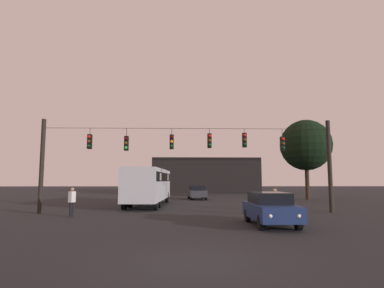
# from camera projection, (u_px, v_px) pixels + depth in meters

# --- Properties ---
(ground_plane) EXTENTS (168.00, 168.00, 0.00)m
(ground_plane) POSITION_uv_depth(u_px,v_px,m) (186.00, 201.00, 32.65)
(ground_plane) COLOR black
(ground_plane) RESTS_ON ground
(overhead_signal_span) EXTENTS (19.11, 0.44, 6.08)m
(overhead_signal_span) POSITION_uv_depth(u_px,v_px,m) (188.00, 156.00, 21.35)
(overhead_signal_span) COLOR black
(overhead_signal_span) RESTS_ON ground
(city_bus) EXTENTS (3.03, 11.11, 3.00)m
(city_bus) POSITION_uv_depth(u_px,v_px,m) (149.00, 183.00, 27.26)
(city_bus) COLOR #B7BCC6
(city_bus) RESTS_ON ground
(car_near_right) EXTENTS (1.81, 4.35, 1.52)m
(car_near_right) POSITION_uv_depth(u_px,v_px,m) (270.00, 208.00, 15.18)
(car_near_right) COLOR navy
(car_near_right) RESTS_ON ground
(car_far_left) EXTENTS (2.07, 4.42, 1.52)m
(car_far_left) POSITION_uv_depth(u_px,v_px,m) (197.00, 192.00, 35.96)
(car_far_left) COLOR #2D2D33
(car_far_left) RESTS_ON ground
(pedestrian_crossing_left) EXTENTS (0.25, 0.37, 1.52)m
(pedestrian_crossing_left) POSITION_uv_depth(u_px,v_px,m) (275.00, 199.00, 21.88)
(pedestrian_crossing_left) COLOR black
(pedestrian_crossing_left) RESTS_ON ground
(pedestrian_crossing_center) EXTENTS (0.29, 0.39, 1.59)m
(pedestrian_crossing_center) POSITION_uv_depth(u_px,v_px,m) (275.00, 201.00, 19.28)
(pedestrian_crossing_center) COLOR black
(pedestrian_crossing_center) RESTS_ON ground
(pedestrian_crossing_right) EXTENTS (0.36, 0.42, 1.67)m
(pedestrian_crossing_right) POSITION_uv_depth(u_px,v_px,m) (72.00, 200.00, 18.71)
(pedestrian_crossing_right) COLOR black
(pedestrian_crossing_right) RESTS_ON ground
(corner_building) EXTENTS (17.77, 11.77, 5.80)m
(corner_building) POSITION_uv_depth(u_px,v_px,m) (205.00, 176.00, 58.38)
(corner_building) COLOR black
(corner_building) RESTS_ON ground
(tree_left_silhouette) EXTENTS (5.63, 5.63, 8.81)m
(tree_left_silhouette) POSITION_uv_depth(u_px,v_px,m) (306.00, 145.00, 36.26)
(tree_left_silhouette) COLOR #2D2116
(tree_left_silhouette) RESTS_ON ground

